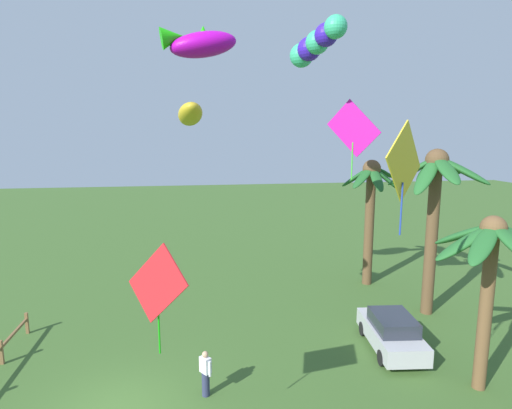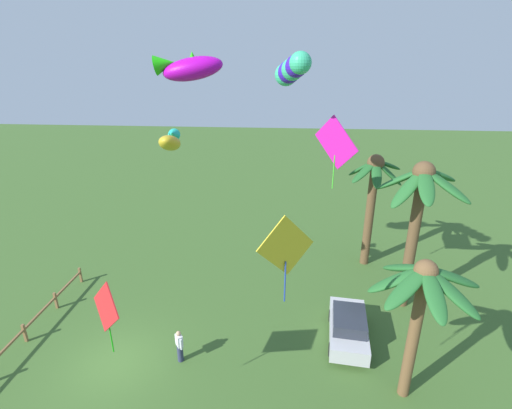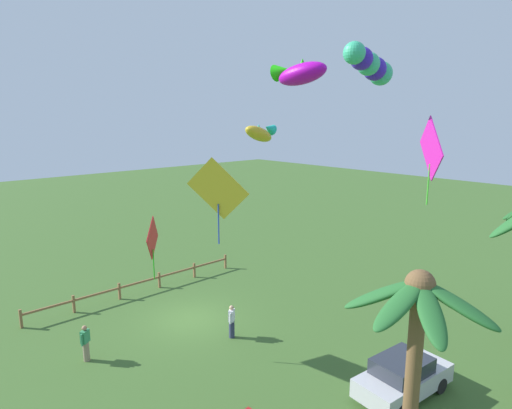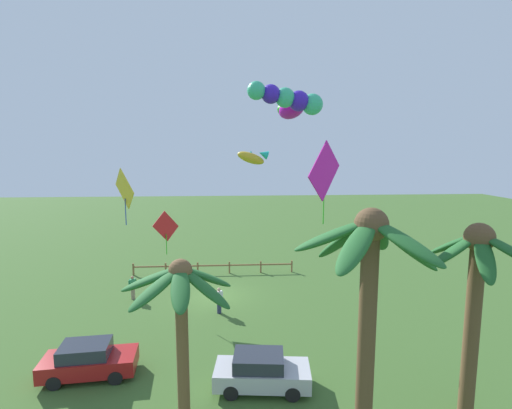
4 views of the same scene
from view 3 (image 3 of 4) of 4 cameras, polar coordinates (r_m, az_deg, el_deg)
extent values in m
plane|color=#3D6028|center=(23.10, -8.60, -14.66)|extent=(120.00, 120.00, 0.00)
cylinder|color=brown|center=(13.98, 19.87, -20.70)|extent=(0.44, 0.44, 5.66)
ellipsoid|color=#236028|center=(12.02, 18.24, -12.43)|extent=(2.15, 0.67, 1.05)
ellipsoid|color=#236028|center=(12.02, 21.94, -13.14)|extent=(1.94, 1.87, 1.21)
ellipsoid|color=#236028|center=(12.58, 25.09, -11.87)|extent=(0.87, 2.19, 1.05)
ellipsoid|color=#236028|center=(13.54, 23.34, -11.15)|extent=(2.03, 1.20, 1.49)
ellipsoid|color=#236028|center=(13.79, 20.52, -9.94)|extent=(2.10, 1.53, 1.26)
ellipsoid|color=#236028|center=(13.38, 17.20, -10.71)|extent=(0.79, 2.04, 1.39)
ellipsoid|color=#236028|center=(12.71, 16.15, -11.26)|extent=(1.77, 2.03, 1.17)
sphere|color=brown|center=(12.74, 20.74, -9.80)|extent=(0.83, 0.83, 0.83)
cube|color=brown|center=(29.77, -4.05, -7.47)|extent=(0.12, 0.12, 0.95)
cube|color=brown|center=(28.37, -8.11, -8.53)|extent=(0.12, 0.12, 0.95)
cube|color=brown|center=(27.13, -12.59, -9.65)|extent=(0.12, 0.12, 0.95)
cube|color=brown|center=(26.08, -17.50, -10.80)|extent=(0.12, 0.12, 0.95)
cube|color=brown|center=(25.24, -22.81, -11.95)|extent=(0.12, 0.12, 0.95)
cube|color=brown|center=(24.63, -28.49, -13.05)|extent=(0.12, 0.12, 0.95)
cube|color=brown|center=(26.51, -15.01, -9.84)|extent=(12.76, 0.09, 0.11)
cube|color=#BCBCC1|center=(18.09, 18.77, -20.95)|extent=(4.06, 2.10, 0.70)
cube|color=#282D38|center=(17.66, 18.61, -19.41)|extent=(2.17, 1.70, 0.56)
cylinder|color=black|center=(19.48, 18.89, -19.48)|extent=(0.62, 0.24, 0.60)
cylinder|color=black|center=(18.80, 23.06, -21.03)|extent=(0.62, 0.24, 0.60)
cylinder|color=black|center=(17.81, 14.05, -22.38)|extent=(0.62, 0.24, 0.60)
cylinder|color=gray|center=(20.57, -21.39, -17.51)|extent=(0.26, 0.26, 0.84)
cube|color=#338956|center=(20.26, -21.53, -15.80)|extent=(0.44, 0.41, 0.54)
sphere|color=#A37556|center=(20.09, -21.61, -14.84)|extent=(0.21, 0.21, 0.21)
cylinder|color=#338956|center=(20.11, -21.89, -16.19)|extent=(0.09, 0.09, 0.52)
cylinder|color=#338956|center=(20.45, -21.16, -15.66)|extent=(0.09, 0.09, 0.52)
cylinder|color=#2D3351|center=(21.04, -3.20, -16.00)|extent=(0.26, 0.26, 0.84)
cube|color=silver|center=(20.73, -3.22, -14.31)|extent=(0.44, 0.41, 0.54)
sphere|color=tan|center=(20.57, -3.23, -13.37)|extent=(0.21, 0.21, 0.21)
cylinder|color=silver|center=(20.55, -3.38, -14.71)|extent=(0.09, 0.09, 0.52)
cylinder|color=silver|center=(20.96, -3.06, -14.17)|extent=(0.09, 0.09, 0.52)
cube|color=#D119A0|center=(18.17, 22.00, 6.86)|extent=(1.75, 1.82, 2.48)
cylinder|color=#44CE2E|center=(18.32, 21.67, 2.45)|extent=(0.05, 0.05, 1.62)
ellipsoid|color=#B40BB6|center=(21.48, 6.08, 16.68)|extent=(1.64, 2.89, 1.39)
cone|color=#1EC30E|center=(22.20, 3.46, 17.07)|extent=(0.95, 1.06, 0.97)
cone|color=#1EC30E|center=(21.53, 6.10, 17.82)|extent=(0.59, 0.59, 0.54)
ellipsoid|color=gold|center=(20.19, 0.34, 9.25)|extent=(1.82, 0.98, 1.08)
cone|color=#1CBBA5|center=(20.73, 1.72, 9.95)|extent=(0.71, 0.58, 0.66)
cone|color=#1CBBA5|center=(20.18, 0.34, 10.01)|extent=(0.36, 0.36, 0.34)
cube|color=red|center=(18.51, -13.44, -4.33)|extent=(1.36, 1.50, 1.98)
cylinder|color=#15B210|center=(18.84, -13.28, -7.65)|extent=(0.04, 0.04, 1.30)
cube|color=yellow|center=(12.83, -5.02, 2.08)|extent=(1.22, 1.48, 1.87)
cylinder|color=#243FA8|center=(13.05, -4.93, -2.57)|extent=(0.04, 0.04, 1.22)
sphere|color=#35B983|center=(19.32, 16.04, 16.21)|extent=(0.97, 0.97, 0.97)
sphere|color=#371AB9|center=(18.71, 15.31, 16.81)|extent=(0.93, 0.93, 0.93)
sphere|color=#35B983|center=(18.10, 14.53, 17.44)|extent=(0.89, 0.89, 0.89)
sphere|color=#371AB9|center=(17.51, 13.69, 18.12)|extent=(0.86, 0.86, 0.86)
sphere|color=#35B983|center=(16.91, 12.78, 18.84)|extent=(0.82, 0.82, 0.82)
camera|label=1|loc=(14.91, -46.64, 2.23)|focal=29.35mm
camera|label=2|loc=(10.47, -49.96, 20.93)|focal=26.22mm
camera|label=4|loc=(14.57, 78.43, 0.54)|focal=26.65mm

